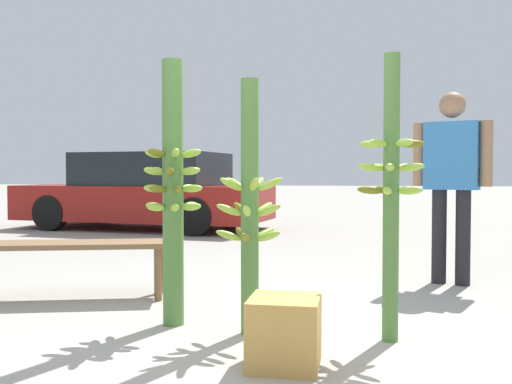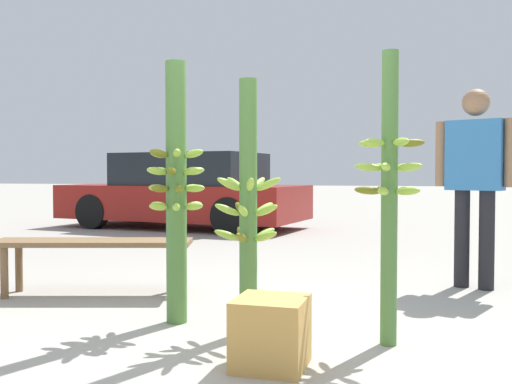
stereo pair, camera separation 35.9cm
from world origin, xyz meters
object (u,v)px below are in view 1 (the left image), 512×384
Objects in this scene: banana_stalk_left at (173,191)px; banana_stalk_center at (250,208)px; parked_car at (147,192)px; vendor_person at (452,171)px; market_bench at (75,250)px; produce_crate at (285,332)px; banana_stalk_right at (391,191)px.

banana_stalk_left is 1.10× the size of banana_stalk_center.
vendor_person is at bearing -126.28° from parked_car.
market_bench is 5.67m from parked_car.
parked_car reaches higher than market_bench.
parked_car is (-4.51, 4.33, -0.37)m from vendor_person.
banana_stalk_center is at bearing -108.45° from vendor_person.
produce_crate is at bearing -62.75° from banana_stalk_center.
vendor_person is (1.47, 1.85, 0.23)m from banana_stalk_center.
parked_car is at bearing 112.43° from banana_stalk_left.
banana_stalk_center is at bearing -40.87° from market_bench.
banana_stalk_right is at bearing -32.62° from market_bench.
market_bench reaches higher than produce_crate.
produce_crate is (0.82, -0.68, -0.70)m from banana_stalk_left.
vendor_person reaches higher than banana_stalk_center.
banana_stalk_left is 1.28m from produce_crate.
produce_crate is (3.32, -6.73, -0.47)m from parked_car.
market_bench is at bearing 149.43° from banana_stalk_left.
banana_stalk_left reaches higher than vendor_person.
banana_stalk_left is 1.27m from market_bench.
market_bench is 4.60× the size of produce_crate.
banana_stalk_center is at bearing -13.03° from banana_stalk_left.
market_bench is at bearing 163.26° from banana_stalk_right.
market_bench is 0.36× the size of parked_car.
banana_stalk_right is 4.74× the size of produce_crate.
banana_stalk_right is at bearing -140.34° from parked_car.
vendor_person is (2.01, 1.73, 0.13)m from banana_stalk_left.
banana_stalk_right is 1.96m from vendor_person.
banana_stalk_center is 6.88m from parked_car.
parked_car is at bearing 89.43° from market_bench.
vendor_person is at bearing 71.27° from banana_stalk_right.
market_bench is at bearing 155.01° from banana_stalk_center.
banana_stalk_right reaches higher than produce_crate.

